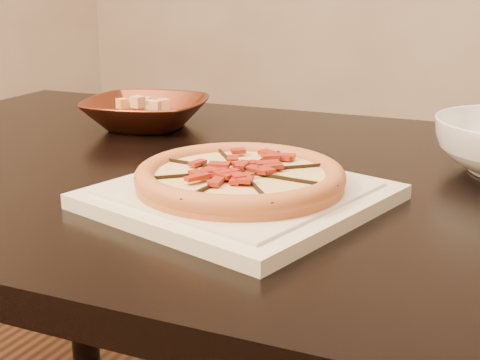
{
  "coord_description": "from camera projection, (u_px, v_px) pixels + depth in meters",
  "views": [
    {
      "loc": [
        0.29,
        -0.89,
        1.02
      ],
      "look_at": [
        -0.06,
        -0.2,
        0.78
      ],
      "focal_mm": 50.0,
      "sensor_mm": 36.0,
      "label": 1
    }
  ],
  "objects": [
    {
      "name": "dining_table",
      "position": [
        225.0,
        232.0,
        1.01
      ],
      "size": [
        1.41,
        0.95,
        0.75
      ],
      "color": "black",
      "rests_on": "floor"
    },
    {
      "name": "plate",
      "position": [
        240.0,
        195.0,
        0.81
      ],
      "size": [
        0.36,
        0.36,
        0.02
      ],
      "color": "beige",
      "rests_on": "dining_table"
    },
    {
      "name": "pizza",
      "position": [
        240.0,
        177.0,
        0.8
      ],
      "size": [
        0.25,
        0.25,
        0.03
      ],
      "color": "#C46C35",
      "rests_on": "plate"
    },
    {
      "name": "bronze_bowl",
      "position": [
        146.0,
        113.0,
        1.21
      ],
      "size": [
        0.26,
        0.26,
        0.05
      ],
      "primitive_type": "imported",
      "rotation": [
        0.0,
        0.0,
        0.23
      ],
      "color": "maroon",
      "rests_on": "dining_table"
    },
    {
      "name": "mixed_dish",
      "position": [
        145.0,
        91.0,
        1.2
      ],
      "size": [
        0.1,
        0.1,
        0.03
      ],
      "color": "tan",
      "rests_on": "bronze_bowl"
    }
  ]
}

